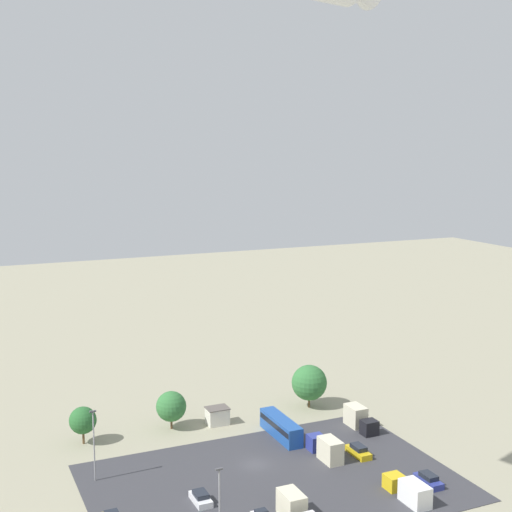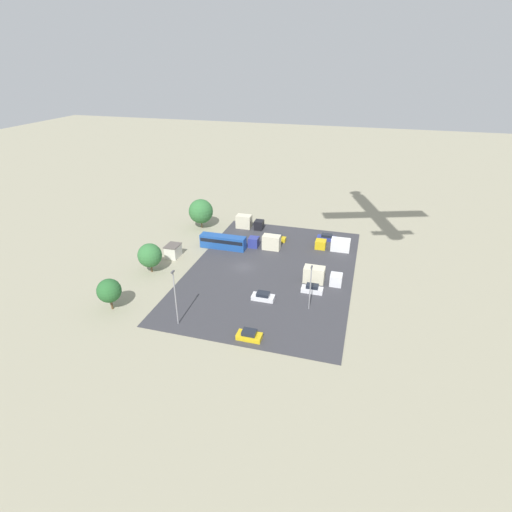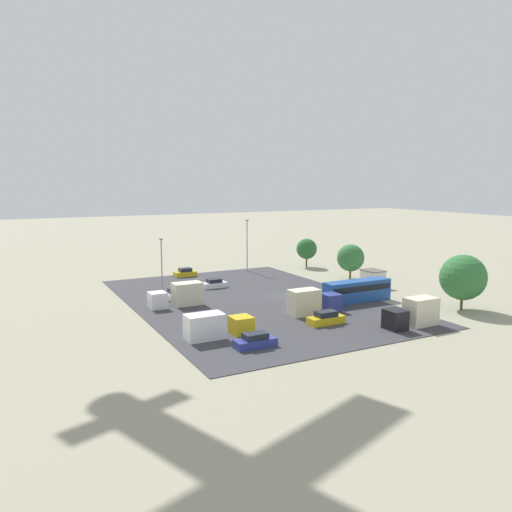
{
  "view_description": "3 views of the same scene",
  "coord_description": "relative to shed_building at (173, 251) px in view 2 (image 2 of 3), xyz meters",
  "views": [
    {
      "loc": [
        39.82,
        89.33,
        45.76
      ],
      "look_at": [
        7.73,
        17.5,
        33.71
      ],
      "focal_mm": 50.0,
      "sensor_mm": 36.0,
      "label": 1
    },
    {
      "loc": [
        71.56,
        23.44,
        40.54
      ],
      "look_at": [
        3.49,
        3.82,
        4.96
      ],
      "focal_mm": 28.0,
      "sensor_mm": 36.0,
      "label": 2
    },
    {
      "loc": [
        -64.45,
        38.97,
        17.44
      ],
      "look_at": [
        1.95,
        4.24,
        6.36
      ],
      "focal_mm": 35.0,
      "sensor_mm": 36.0,
      "label": 3
    }
  ],
  "objects": [
    {
      "name": "ground_plane",
      "position": [
        0.5,
        16.68,
        -1.45
      ],
      "size": [
        400.0,
        400.0,
        0.0
      ],
      "primitive_type": "plane",
      "color": "gray"
    },
    {
      "name": "parking_lot_surface",
      "position": [
        0.5,
        22.8,
        -1.41
      ],
      "size": [
        49.9,
        33.72,
        0.08
      ],
      "color": "#38383D",
      "rests_on": "ground"
    },
    {
      "name": "shed_building",
      "position": [
        0.0,
        0.0,
        0.0
      ],
      "size": [
        3.74,
        2.93,
        2.88
      ],
      "color": "silver",
      "rests_on": "ground"
    },
    {
      "name": "bus",
      "position": [
        -7.28,
        9.22,
        0.31
      ],
      "size": [
        2.5,
        10.78,
        3.12
      ],
      "color": "#1E4C9E",
      "rests_on": "ground"
    },
    {
      "name": "parked_car_0",
      "position": [
        -14.85,
        20.17,
        -0.7
      ],
      "size": [
        1.85,
        4.73,
        1.61
      ],
      "rotation": [
        0.0,
        0.0,
        3.14
      ],
      "color": "gold",
      "rests_on": "ground"
    },
    {
      "name": "parked_car_1",
      "position": [
        6.46,
        32.37,
        -0.69
      ],
      "size": [
        1.74,
        4.11,
        1.64
      ],
      "rotation": [
        0.0,
        0.0,
        3.14
      ],
      "color": "silver",
      "rests_on": "ground"
    },
    {
      "name": "parked_car_2",
      "position": [
        23.29,
        24.94,
        -0.72
      ],
      "size": [
        1.97,
        4.02,
        1.56
      ],
      "rotation": [
        0.0,
        0.0,
        3.14
      ],
      "color": "gold",
      "rests_on": "ground"
    },
    {
      "name": "parked_car_3",
      "position": [
        -18.59,
        32.02,
        -0.73
      ],
      "size": [
        1.87,
        4.57,
        1.54
      ],
      "rotation": [
        0.0,
        0.0,
        3.14
      ],
      "color": "navy",
      "rests_on": "ground"
    },
    {
      "name": "parked_car_4",
      "position": [
        11.56,
        24.05,
        -0.76
      ],
      "size": [
        1.95,
        4.19,
        1.46
      ],
      "rotation": [
        0.0,
        0.0,
        3.14
      ],
      "color": "silver",
      "rests_on": "ground"
    },
    {
      "name": "parked_truck_0",
      "position": [
        -9.95,
        19.01,
        0.18
      ],
      "size": [
        2.36,
        7.5,
        3.38
      ],
      "rotation": [
        0.0,
        0.0,
        3.14
      ],
      "color": "navy",
      "rests_on": "ground"
    },
    {
      "name": "parked_truck_1",
      "position": [
        -13.55,
        34.49,
        -0.06
      ],
      "size": [
        2.41,
        7.9,
        2.86
      ],
      "rotation": [
        0.0,
        0.0,
        3.14
      ],
      "color": "gold",
      "rests_on": "ground"
    },
    {
      "name": "parked_truck_2",
      "position": [
        -20.59,
        11.29,
        0.19
      ],
      "size": [
        2.47,
        7.14,
        3.41
      ],
      "color": "black",
      "rests_on": "ground"
    },
    {
      "name": "parked_truck_3",
      "position": [
        2.41,
        33.29,
        0.1
      ],
      "size": [
        2.43,
        7.58,
        3.21
      ],
      "color": "silver",
      "rests_on": "ground"
    },
    {
      "name": "tree_near_shed",
      "position": [
        21.91,
        -1.12,
        2.35
      ],
      "size": [
        4.25,
        4.25,
        5.94
      ],
      "color": "brown",
      "rests_on": "ground"
    },
    {
      "name": "tree_apron_mid",
      "position": [
        -17.65,
        -0.61,
        3.11
      ],
      "size": [
        6.28,
        6.28,
        7.7
      ],
      "color": "brown",
      "rests_on": "ground"
    },
    {
      "name": "tree_apron_far",
      "position": [
        7.6,
        -1.24,
        2.38
      ],
      "size": [
        4.97,
        4.97,
        6.32
      ],
      "color": "brown",
      "rests_on": "ground"
    },
    {
      "name": "light_pole_lot_centre",
      "position": [
        12.28,
        32.71,
        3.36
      ],
      "size": [
        0.9,
        0.28,
        8.6
      ],
      "color": "gray",
      "rests_on": "ground"
    },
    {
      "name": "light_pole_lot_edge",
      "position": [
        22.82,
        12.24,
        4.13
      ],
      "size": [
        0.9,
        0.28,
        10.12
      ],
      "color": "gray",
      "rests_on": "ground"
    }
  ]
}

